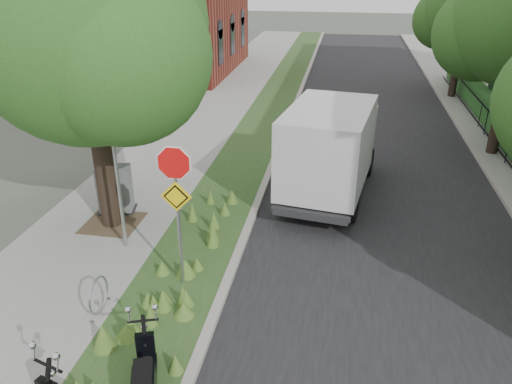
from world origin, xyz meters
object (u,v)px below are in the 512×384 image
(sign_assembly, at_px, (176,189))
(box_truck, at_px, (331,145))
(utility_cabinet, at_px, (115,190))
(scooter_far, at_px, (145,384))

(sign_assembly, height_order, box_truck, sign_assembly)
(box_truck, height_order, utility_cabinet, box_truck)
(sign_assembly, height_order, scooter_far, sign_assembly)
(sign_assembly, height_order, utility_cabinet, sign_assembly)
(sign_assembly, bearing_deg, scooter_far, -82.59)
(scooter_far, bearing_deg, sign_assembly, 97.41)
(utility_cabinet, bearing_deg, sign_assembly, -46.40)
(box_truck, relative_size, utility_cabinet, 4.23)
(scooter_far, xyz_separation_m, utility_cabinet, (-3.18, 6.04, 0.23))
(box_truck, distance_m, utility_cabinet, 6.12)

